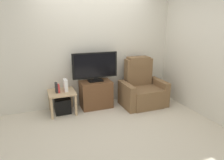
{
  "coord_description": "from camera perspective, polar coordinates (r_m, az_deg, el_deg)",
  "views": [
    {
      "loc": [
        -1.27,
        -3.31,
        1.88
      ],
      "look_at": [
        0.19,
        0.5,
        0.7
      ],
      "focal_mm": 32.9,
      "sensor_mm": 36.0,
      "label": 1
    }
  ],
  "objects": [
    {
      "name": "ground_plane",
      "position": [
        4.01,
        0.07,
        -11.8
      ],
      "size": [
        6.4,
        6.4,
        0.0
      ],
      "primitive_type": "plane",
      "color": "beige"
    },
    {
      "name": "wall_back",
      "position": [
        4.65,
        -4.98,
        8.92
      ],
      "size": [
        6.4,
        0.06,
        2.6
      ],
      "primitive_type": "cube",
      "color": "beige",
      "rests_on": "ground"
    },
    {
      "name": "wall_side",
      "position": [
        4.61,
        22.67,
        7.67
      ],
      "size": [
        0.06,
        4.48,
        2.6
      ],
      "primitive_type": "cube",
      "color": "beige",
      "rests_on": "ground"
    },
    {
      "name": "tv_stand",
      "position": [
        4.61,
        -4.47,
        -3.94
      ],
      "size": [
        0.68,
        0.44,
        0.6
      ],
      "color": "brown",
      "rests_on": "ground"
    },
    {
      "name": "television",
      "position": [
        4.45,
        -4.72,
        3.83
      ],
      "size": [
        0.99,
        0.2,
        0.63
      ],
      "color": "black",
      "rests_on": "tv_stand"
    },
    {
      "name": "recliner_armchair",
      "position": [
        4.78,
        8.3,
        -2.43
      ],
      "size": [
        0.98,
        0.78,
        1.08
      ],
      "rotation": [
        0.0,
        0.0,
        -0.17
      ],
      "color": "brown",
      "rests_on": "ground"
    },
    {
      "name": "side_table",
      "position": [
        4.4,
        -13.77,
        -4.04
      ],
      "size": [
        0.54,
        0.54,
        0.47
      ],
      "color": "tan",
      "rests_on": "ground"
    },
    {
      "name": "subwoofer_box",
      "position": [
        4.49,
        -13.57,
        -6.89
      ],
      "size": [
        0.32,
        0.32,
        0.32
      ],
      "primitive_type": "cube",
      "color": "black",
      "rests_on": "ground"
    },
    {
      "name": "book_leftmost",
      "position": [
        4.32,
        -15.21,
        -2.08
      ],
      "size": [
        0.05,
        0.14,
        0.2
      ],
      "primitive_type": "cube",
      "color": "#262626",
      "rests_on": "side_table"
    },
    {
      "name": "book_middle",
      "position": [
        4.33,
        -14.61,
        -2.25
      ],
      "size": [
        0.04,
        0.13,
        0.16
      ],
      "primitive_type": "cube",
      "color": "red",
      "rests_on": "side_table"
    },
    {
      "name": "game_console",
      "position": [
        4.36,
        -12.8,
        -1.42
      ],
      "size": [
        0.07,
        0.2,
        0.25
      ],
      "primitive_type": "cube",
      "color": "white",
      "rests_on": "side_table"
    }
  ]
}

